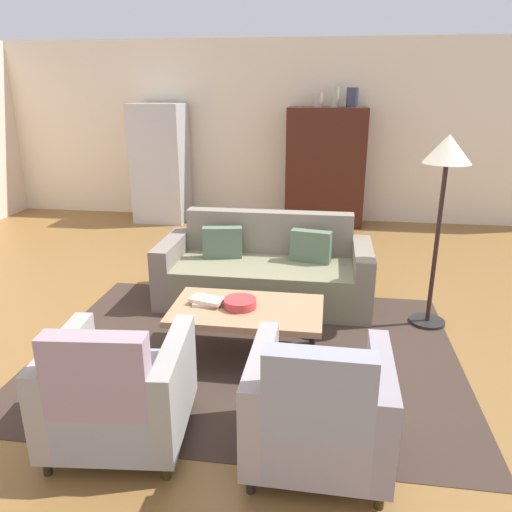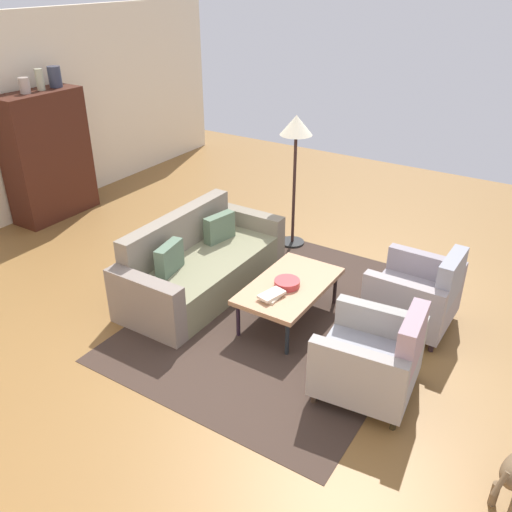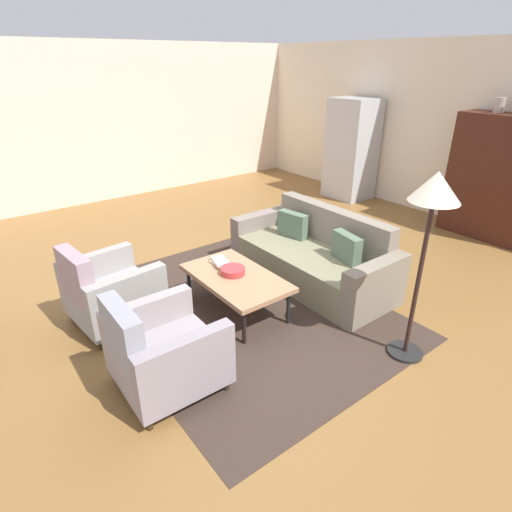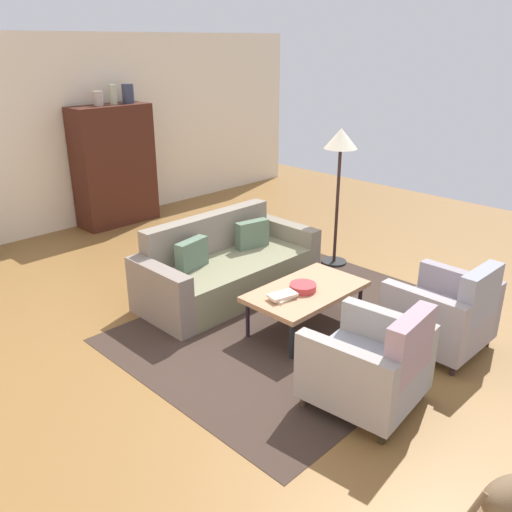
{
  "view_description": "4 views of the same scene",
  "coord_description": "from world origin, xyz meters",
  "views": [
    {
      "loc": [
        0.73,
        -3.94,
        2.09
      ],
      "look_at": [
        0.13,
        0.15,
        0.68
      ],
      "focal_mm": 34.94,
      "sensor_mm": 36.0,
      "label": 1
    },
    {
      "loc": [
        -4.06,
        -2.63,
        3.29
      ],
      "look_at": [
        0.18,
        0.06,
        0.6
      ],
      "focal_mm": 38.02,
      "sensor_mm": 36.0,
      "label": 2
    },
    {
      "loc": [
        3.33,
        -2.57,
        2.49
      ],
      "look_at": [
        0.05,
        -0.05,
        0.53
      ],
      "focal_mm": 29.25,
      "sensor_mm": 36.0,
      "label": 3
    },
    {
      "loc": [
        -3.61,
        -3.39,
        2.68
      ],
      "look_at": [
        -0.02,
        0.16,
        0.66
      ],
      "focal_mm": 37.91,
      "sensor_mm": 36.0,
      "label": 4
    }
  ],
  "objects": [
    {
      "name": "couch",
      "position": [
        0.13,
        0.81,
        0.29
      ],
      "size": [
        2.1,
        0.9,
        0.86
      ],
      "rotation": [
        0.0,
        0.0,
        3.14
      ],
      "color": "#787658",
      "rests_on": "ground"
    },
    {
      "name": "book_stack",
      "position": [
        -0.2,
        -0.36,
        0.45
      ],
      "size": [
        0.29,
        0.21,
        0.05
      ],
      "color": "beige",
      "rests_on": "coffee_table"
    },
    {
      "name": "ground_plane",
      "position": [
        0.0,
        0.0,
        0.0
      ],
      "size": [
        11.28,
        11.28,
        0.0
      ],
      "primitive_type": "plane",
      "color": "brown"
    },
    {
      "name": "floor_lamp",
      "position": [
        1.7,
        0.44,
        1.44
      ],
      "size": [
        0.4,
        0.4,
        1.72
      ],
      "color": "black",
      "rests_on": "ground"
    },
    {
      "name": "area_rug",
      "position": [
        0.13,
        -0.33,
        0.0
      ],
      "size": [
        3.4,
        2.6,
        0.01
      ],
      "primitive_type": "cube",
      "color": "#392B23",
      "rests_on": "ground"
    },
    {
      "name": "vase_tall",
      "position": [
        0.51,
        3.89,
        1.9
      ],
      "size": [
        0.14,
        0.14,
        0.2
      ],
      "primitive_type": "cylinder",
      "color": "#AE9E92",
      "rests_on": "cabinet"
    },
    {
      "name": "cabinet",
      "position": [
        0.66,
        3.89,
        0.9
      ],
      "size": [
        1.2,
        0.51,
        1.8
      ],
      "color": "#411C12",
      "rests_on": "ground"
    },
    {
      "name": "wall_left",
      "position": [
        -4.7,
        0.0,
        1.4
      ],
      "size": [
        0.12,
        8.48,
        2.8
      ],
      "primitive_type": "cube",
      "color": "beige",
      "rests_on": "ground"
    },
    {
      "name": "armchair_left",
      "position": [
        -0.46,
        -1.55,
        0.34
      ],
      "size": [
        0.88,
        0.88,
        0.88
      ],
      "rotation": [
        0.0,
        0.0,
        0.1
      ],
      "color": "#392A1E",
      "rests_on": "ground"
    },
    {
      "name": "coffee_table",
      "position": [
        0.13,
        -0.38,
        0.39
      ],
      "size": [
        1.2,
        0.7,
        0.43
      ],
      "color": "black",
      "rests_on": "ground"
    },
    {
      "name": "refrigerator",
      "position": [
        -1.95,
        3.79,
        0.93
      ],
      "size": [
        0.8,
        0.73,
        1.85
      ],
      "color": "#B7BABF",
      "rests_on": "ground"
    },
    {
      "name": "armchair_right",
      "position": [
        0.73,
        -1.55,
        0.34
      ],
      "size": [
        0.81,
        0.81,
        0.88
      ],
      "rotation": [
        0.0,
        0.0,
        -0.01
      ],
      "color": "#302C12",
      "rests_on": "ground"
    },
    {
      "name": "wall_back",
      "position": [
        0.0,
        4.24,
        1.4
      ],
      "size": [
        9.4,
        0.12,
        2.8
      ],
      "primitive_type": "cube",
      "color": "beige",
      "rests_on": "ground"
    },
    {
      "name": "fruit_bowl",
      "position": [
        0.08,
        -0.38,
        0.46
      ],
      "size": [
        0.26,
        0.26,
        0.07
      ],
      "primitive_type": "cylinder",
      "color": "#B83538",
      "rests_on": "coffee_table"
    }
  ]
}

